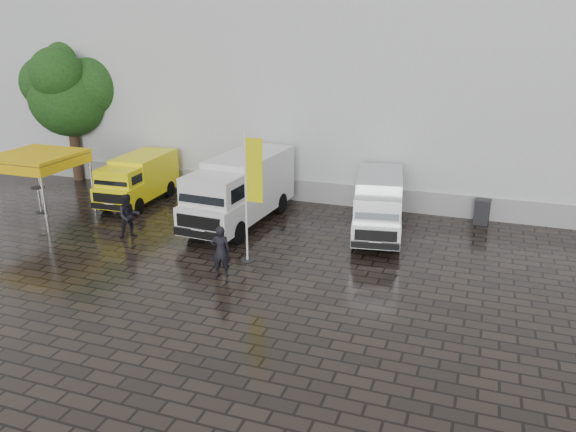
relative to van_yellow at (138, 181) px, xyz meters
name	(u,v)px	position (x,y,z in m)	size (l,w,h in m)	color
ground	(257,267)	(8.13, -5.02, -1.10)	(120.00, 120.00, 0.00)	black
exhibition_hall	(398,63)	(10.13, 10.98, 4.90)	(44.00, 16.00, 12.00)	silver
hall_plinth	(363,197)	(10.13, 2.93, -0.60)	(44.00, 0.15, 1.00)	gray
van_yellow	(138,181)	(0.00, 0.00, 0.00)	(1.83, 4.76, 2.20)	#FFF00D
van_white	(240,192)	(5.72, -1.05, 0.32)	(2.18, 6.54, 2.84)	white
van_silver	(378,206)	(11.43, -0.32, 0.05)	(1.77, 5.32, 2.31)	silver
canopy_tent	(36,158)	(-2.78, -3.17, 1.57)	(3.18, 3.18, 2.86)	silver
flagpole	(251,192)	(7.76, -4.61, 1.48)	(0.88, 0.50, 4.66)	black
tree	(69,92)	(-5.70, 2.75, 3.59)	(4.07, 4.14, 7.31)	black
cocktail_table	(39,200)	(-3.42, -2.67, -0.51)	(0.60, 0.60, 1.17)	black
wheelie_bin	(482,211)	(15.38, 2.40, -0.57)	(0.64, 0.64, 1.06)	black
person_front	(221,251)	(7.27, -6.10, -0.21)	(0.65, 0.43, 1.78)	black
person_tent	(129,216)	(2.24, -3.99, -0.21)	(0.86, 0.67, 1.77)	black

